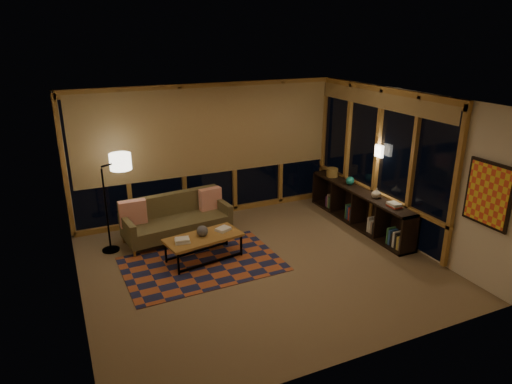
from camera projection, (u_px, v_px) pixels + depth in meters
name	position (u px, v px, depth m)	size (l,w,h in m)	color
floor	(260.00, 266.00, 7.48)	(5.50, 5.00, 0.01)	#896C56
ceiling	(260.00, 100.00, 6.57)	(5.50, 5.00, 0.01)	silver
walls	(260.00, 188.00, 7.02)	(5.51, 5.01, 2.70)	beige
window_wall_back	(209.00, 152.00, 9.11)	(5.30, 0.16, 2.60)	#AD833C
window_wall_right	(376.00, 159.00, 8.58)	(0.16, 3.70, 2.60)	#AD833C
wall_art	(488.00, 194.00, 6.45)	(0.06, 0.74, 0.94)	#F14A26
wall_sconce	(379.00, 151.00, 8.36)	(0.12, 0.18, 0.22)	white
sofa	(177.00, 219.00, 8.33)	(1.91, 0.77, 0.78)	brown
pillow_left	(133.00, 211.00, 8.04)	(0.47, 0.16, 0.47)	red
pillow_right	(210.00, 198.00, 8.72)	(0.43, 0.14, 0.43)	red
area_rug	(202.00, 264.00, 7.52)	(2.52, 1.68, 0.01)	#A95028
coffee_table	(204.00, 248.00, 7.61)	(1.27, 0.58, 0.42)	#AD833C
book_stack_a	(182.00, 240.00, 7.33)	(0.24, 0.19, 0.07)	white
book_stack_b	(223.00, 229.00, 7.77)	(0.27, 0.21, 0.05)	white
ceramic_pot	(202.00, 231.00, 7.53)	(0.19, 0.19, 0.19)	black
floor_lamp	(106.00, 206.00, 7.72)	(0.56, 0.37, 1.68)	black
bookshelf	(359.00, 207.00, 8.95)	(0.40, 2.87, 0.72)	black
basket	(332.00, 172.00, 9.62)	(0.24, 0.24, 0.18)	olive
teal_bowl	(350.00, 181.00, 9.10)	(0.17, 0.17, 0.17)	#166E63
vase	(376.00, 193.00, 8.40)	(0.18, 0.18, 0.19)	#B1A48B
shelf_book_stack	(394.00, 205.00, 7.99)	(0.16, 0.22, 0.06)	white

